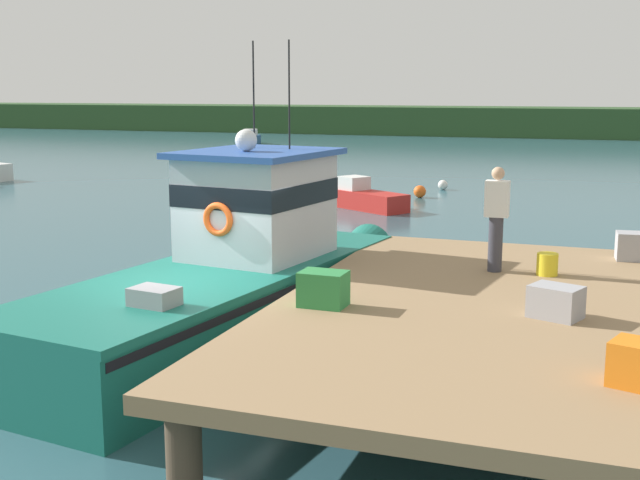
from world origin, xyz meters
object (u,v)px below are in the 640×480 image
object	(u,v)px
crate_stack_near_edge	(635,246)
crate_single_far	(556,302)
moored_boat_mid_harbor	(359,197)
crate_single_by_cleat	(323,289)
deckhand_by_the_boat	(496,217)
mooring_buoy_inshore	(443,185)
main_fishing_boat	(237,275)
mooring_buoy_outer	(420,192)
moored_boat_outer_mooring	(250,139)
bait_bucket	(547,264)

from	to	relation	value
crate_stack_near_edge	crate_single_far	bearing A→B (deg)	-103.50
moored_boat_mid_harbor	crate_single_by_cleat	bearing A→B (deg)	-74.45
deckhand_by_the_boat	mooring_buoy_inshore	distance (m)	20.54
main_fishing_boat	deckhand_by_the_boat	size ratio (longest dim) A/B	6.11
main_fishing_boat	mooring_buoy_outer	world-z (taller)	main_fishing_boat
mooring_buoy_outer	crate_stack_near_edge	bearing A→B (deg)	-65.15
crate_single_far	crate_stack_near_edge	bearing A→B (deg)	76.50
crate_single_by_cleat	moored_boat_outer_mooring	bearing A→B (deg)	115.68
moored_boat_mid_harbor	bait_bucket	bearing A→B (deg)	-62.39
crate_single_by_cleat	deckhand_by_the_boat	distance (m)	3.46
crate_single_far	bait_bucket	distance (m)	2.44
moored_boat_mid_harbor	mooring_buoy_outer	bearing A→B (deg)	67.70
main_fishing_boat	mooring_buoy_outer	distance (m)	18.10
moored_boat_mid_harbor	mooring_buoy_inshore	world-z (taller)	moored_boat_mid_harbor
main_fishing_boat	crate_stack_near_edge	distance (m)	6.60
moored_boat_mid_harbor	mooring_buoy_outer	xyz separation A→B (m)	(1.35, 3.29, -0.13)
crate_stack_near_edge	moored_boat_mid_harbor	world-z (taller)	crate_stack_near_edge
crate_stack_near_edge	moored_boat_outer_mooring	distance (m)	47.71
bait_bucket	deckhand_by_the_boat	world-z (taller)	deckhand_by_the_boat
crate_single_far	moored_boat_outer_mooring	size ratio (longest dim) A/B	0.14
crate_single_far	main_fishing_boat	bearing A→B (deg)	162.85
moored_boat_outer_mooring	bait_bucket	bearing A→B (deg)	-60.07
crate_single_by_cleat	mooring_buoy_outer	distance (m)	20.38
moored_boat_outer_mooring	mooring_buoy_outer	distance (m)	30.78
crate_single_far	bait_bucket	bearing A→B (deg)	96.98
crate_single_far	bait_bucket	xyz separation A→B (m)	(-0.30, 2.43, -0.03)
deckhand_by_the_boat	mooring_buoy_outer	xyz separation A→B (m)	(-5.13, 17.19, -1.83)
main_fishing_boat	crate_stack_near_edge	bearing A→B (deg)	22.29
crate_single_far	mooring_buoy_outer	size ratio (longest dim) A/B	1.30
moored_boat_outer_mooring	mooring_buoy_inshore	distance (m)	28.87
deckhand_by_the_boat	mooring_buoy_outer	distance (m)	18.03
crate_single_far	mooring_buoy_inshore	bearing A→B (deg)	104.82
main_fishing_boat	moored_boat_outer_mooring	xyz separation A→B (m)	(-19.36, 42.84, -0.63)
deckhand_by_the_boat	moored_boat_mid_harbor	distance (m)	15.43
crate_single_by_cleat	bait_bucket	world-z (taller)	crate_single_by_cleat
bait_bucket	moored_boat_mid_harbor	bearing A→B (deg)	117.61
crate_single_by_cleat	mooring_buoy_inshore	size ratio (longest dim) A/B	1.53
crate_single_far	crate_stack_near_edge	distance (m)	4.19
bait_bucket	mooring_buoy_inshore	world-z (taller)	bait_bucket
mooring_buoy_outer	bait_bucket	bearing A→B (deg)	-70.98
main_fishing_boat	mooring_buoy_outer	size ratio (longest dim) A/B	21.62
crate_single_far	mooring_buoy_outer	bearing A→B (deg)	107.60
mooring_buoy_outer	moored_boat_outer_mooring	bearing A→B (deg)	126.35
main_fishing_boat	bait_bucket	distance (m)	4.90
bait_bucket	deckhand_by_the_boat	size ratio (longest dim) A/B	0.21
crate_single_by_cleat	mooring_buoy_inshore	world-z (taller)	crate_single_by_cleat
bait_bucket	mooring_buoy_inshore	bearing A→B (deg)	105.74
crate_single_by_cleat	deckhand_by_the_boat	xyz separation A→B (m)	(1.81, 2.88, 0.63)
deckhand_by_the_boat	mooring_buoy_inshore	xyz separation A→B (m)	(-4.81, 19.88, -1.86)
bait_bucket	moored_boat_outer_mooring	distance (m)	48.46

